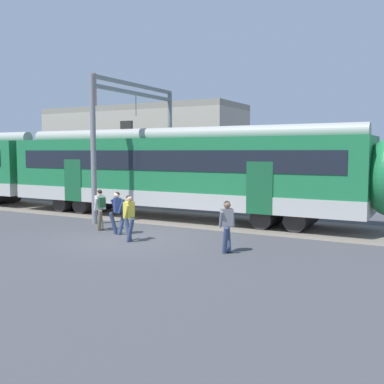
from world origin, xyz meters
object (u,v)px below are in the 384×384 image
Objects in this scene: pedestrian_grey at (227,222)px; pedestrian_white at (100,206)px; pedestrian_yellow at (129,215)px; pedestrian_navy at (118,209)px.

pedestrian_white is at bearing 168.57° from pedestrian_grey.
pedestrian_white is 2.69m from pedestrian_yellow.
pedestrian_white is 6.30m from pedestrian_grey.
pedestrian_yellow is (2.38, -1.26, -0.03)m from pedestrian_white.
pedestrian_yellow is at bearing -27.86° from pedestrian_white.
pedestrian_navy is 5.06m from pedestrian_grey.
pedestrian_grey is (3.80, 0.01, 0.03)m from pedestrian_yellow.
pedestrian_white and pedestrian_grey have the same top height.
pedestrian_grey is (4.98, -0.88, 0.00)m from pedestrian_navy.
pedestrian_white is 1.25m from pedestrian_navy.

